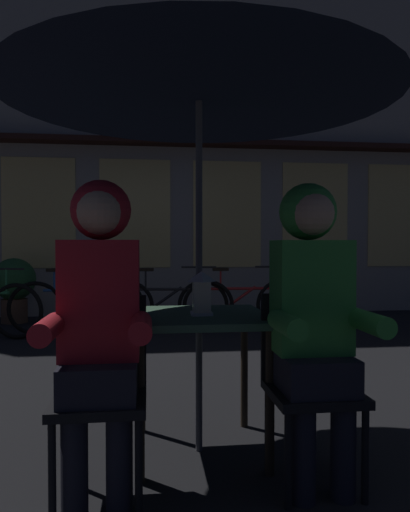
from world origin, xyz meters
TOP-DOWN VIEW (x-y plane):
  - ground_plane at (0.00, 0.00)m, footprint 60.00×60.00m
  - cafe_table at (0.00, 0.00)m, footprint 0.72×0.72m
  - patio_umbrella at (0.00, 0.00)m, footprint 2.10×2.10m
  - lantern at (0.01, -0.05)m, footprint 0.11×0.11m
  - chair_left at (-0.48, -0.37)m, footprint 0.40×0.40m
  - chair_right at (0.48, -0.37)m, footprint 0.40×0.40m
  - person_left_hooded at (-0.48, -0.43)m, footprint 0.45×0.56m
  - person_right_hooded at (0.48, -0.43)m, footprint 0.45×0.56m
  - shopfront_building at (0.27, 5.40)m, footprint 10.00×0.93m
  - bicycle_second at (-1.15, 3.65)m, footprint 1.65×0.41m
  - bicycle_third at (-0.02, 3.54)m, footprint 1.68×0.19m
  - bicycle_fourth at (0.94, 3.53)m, footprint 1.68×0.08m
  - potted_plant at (-2.16, 4.53)m, footprint 0.60×0.60m

SIDE VIEW (x-z plane):
  - ground_plane at x=0.00m, z-range 0.00..0.00m
  - bicycle_second at x=-1.15m, z-range -0.07..0.77m
  - bicycle_third at x=-0.02m, z-range -0.07..0.77m
  - bicycle_fourth at x=0.94m, z-range -0.07..0.77m
  - chair_left at x=-0.48m, z-range 0.05..0.92m
  - chair_right at x=0.48m, z-range 0.05..0.92m
  - potted_plant at x=-2.16m, z-range 0.08..1.00m
  - cafe_table at x=0.00m, z-range 0.27..1.01m
  - person_left_hooded at x=-0.48m, z-range 0.15..1.55m
  - person_right_hooded at x=0.48m, z-range 0.15..1.55m
  - lantern at x=0.01m, z-range 0.75..0.98m
  - patio_umbrella at x=0.00m, z-range 0.90..3.21m
  - shopfront_building at x=0.27m, z-range -0.01..6.19m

